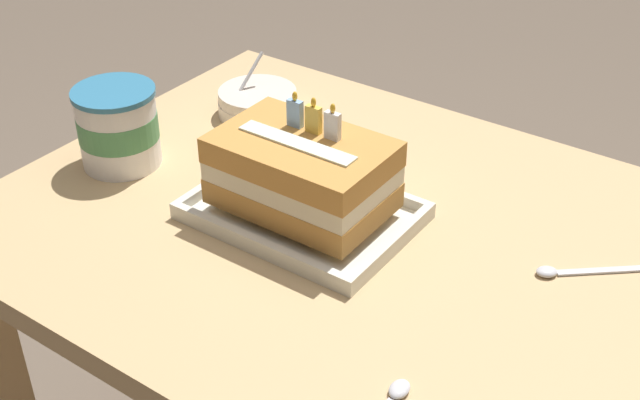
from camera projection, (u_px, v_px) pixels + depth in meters
name	position (u px, v px, depth m)	size (l,w,h in m)	color
dining_table	(336.00, 294.00, 1.23)	(0.93, 0.75, 0.78)	tan
foil_tray	(303.00, 214.00, 1.16)	(0.30, 0.21, 0.02)	silver
birthday_cake	(302.00, 172.00, 1.12)	(0.23, 0.15, 0.15)	#C5873F
bowl_stack	(258.00, 103.00, 1.40)	(0.13, 0.13, 0.10)	silver
ice_cream_tub	(118.00, 127.00, 1.25)	(0.12, 0.12, 0.12)	white
serving_spoon_near_tray	(570.00, 271.00, 1.06)	(0.13, 0.11, 0.01)	silver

